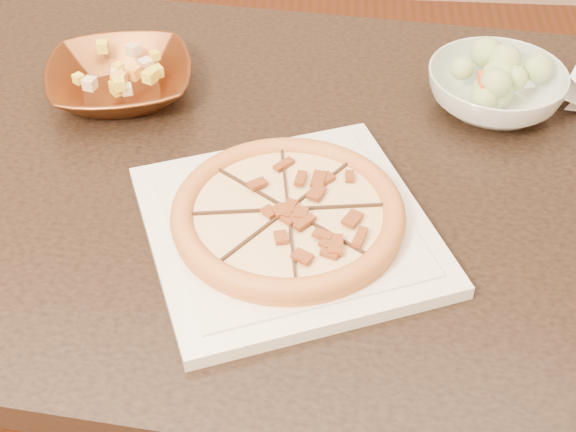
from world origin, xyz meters
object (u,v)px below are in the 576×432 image
at_px(plate, 288,228).
at_px(salad_bowl, 495,90).
at_px(pizza, 288,214).
at_px(dining_table, 243,219).
at_px(bronze_bowl, 120,81).

bearing_deg(plate, salad_bowl, 46.33).
height_order(plate, pizza, pizza).
relative_size(pizza, salad_bowl, 1.41).
relative_size(dining_table, bronze_bowl, 6.60).
bearing_deg(dining_table, salad_bowl, 23.10).
height_order(pizza, bronze_bowl, bronze_bowl).
distance_m(plate, bronze_bowl, 0.39).
distance_m(dining_table, salad_bowl, 0.41).
bearing_deg(bronze_bowl, salad_bowl, 1.00).
xyz_separation_m(plate, pizza, (-0.00, 0.00, 0.02)).
relative_size(dining_table, salad_bowl, 7.10).
bearing_deg(salad_bowl, dining_table, -156.90).
distance_m(dining_table, plate, 0.20).
distance_m(pizza, salad_bowl, 0.40).
distance_m(bronze_bowl, salad_bowl, 0.55).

